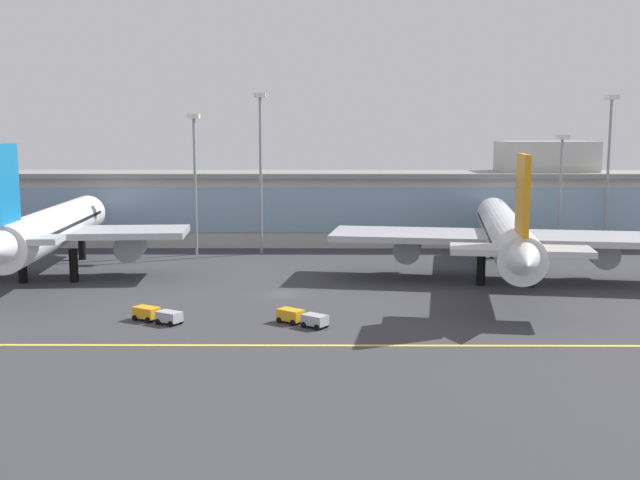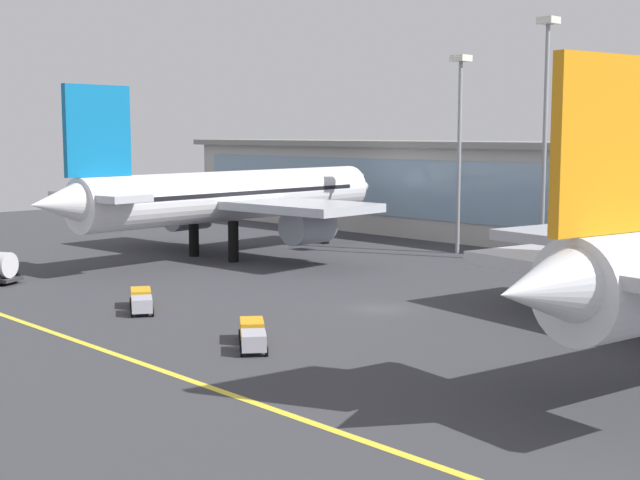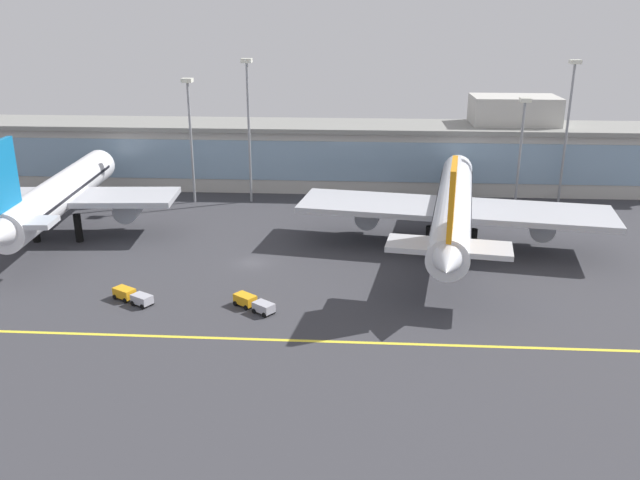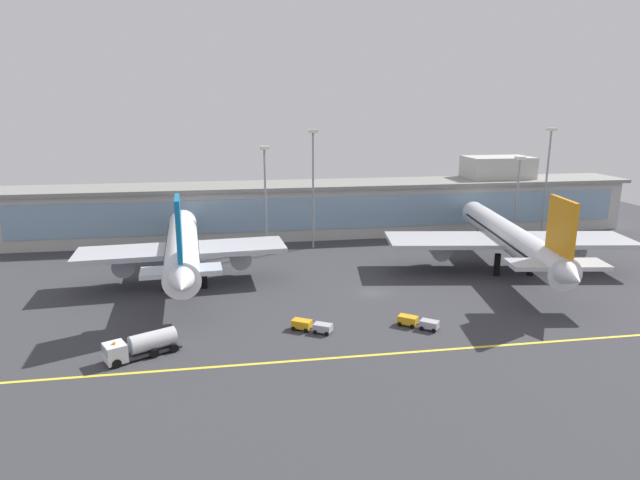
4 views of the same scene
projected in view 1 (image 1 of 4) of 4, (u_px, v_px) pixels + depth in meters
ground_plane at (284, 294)px, 90.35m from camera, size 201.91×201.91×0.00m
taxiway_centreline_stripe at (271, 345)px, 68.56m from camera, size 161.53×0.50×0.01m
terminal_building at (307, 205)px, 131.22m from camera, size 147.22×14.00×17.58m
airliner_near_left at (53, 229)px, 99.28m from camera, size 35.21×47.96×17.89m
airliner_near_right at (505, 234)px, 97.54m from camera, size 45.78×54.81×16.92m
baggage_tug_near at (302, 317)px, 75.71m from camera, size 5.37×4.64×1.40m
service_truck_far at (157, 314)px, 76.88m from camera, size 5.58×4.24×1.40m
apron_light_mast_west at (561, 173)px, 120.40m from camera, size 1.80×1.80×18.70m
apron_light_mast_centre at (260, 151)px, 118.39m from camera, size 1.80×1.80×25.13m
apron_light_mast_east at (195, 162)px, 117.66m from camera, size 1.80×1.80×21.90m
apron_light_mast_far_east at (609, 151)px, 121.51m from camera, size 1.80×1.80×24.93m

